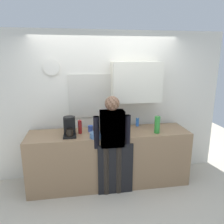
% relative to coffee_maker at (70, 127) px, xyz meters
% --- Properties ---
extents(ground_plane, '(8.00, 8.00, 0.00)m').
position_rel_coffee_maker_xyz_m(ground_plane, '(0.64, -0.20, -1.09)').
color(ground_plane, beige).
extents(kitchen_counter, '(2.68, 0.64, 0.94)m').
position_rel_coffee_maker_xyz_m(kitchen_counter, '(0.64, 0.10, -0.62)').
color(kitchen_counter, '#937251').
rests_on(kitchen_counter, ground_plane).
extents(dishwasher_panel, '(0.56, 0.02, 0.84)m').
position_rel_coffee_maker_xyz_m(dishwasher_panel, '(0.69, -0.23, -0.66)').
color(dishwasher_panel, black).
rests_on(dishwasher_panel, ground_plane).
extents(back_wall_assembly, '(4.28, 0.42, 2.60)m').
position_rel_coffee_maker_xyz_m(back_wall_assembly, '(0.71, 0.50, 0.28)').
color(back_wall_assembly, silver).
rests_on(back_wall_assembly, ground_plane).
extents(coffee_maker, '(0.20, 0.20, 0.33)m').
position_rel_coffee_maker_xyz_m(coffee_maker, '(0.00, 0.00, 0.00)').
color(coffee_maker, black).
rests_on(coffee_maker, kitchen_counter).
extents(bottle_clear_soda, '(0.09, 0.09, 0.28)m').
position_rel_coffee_maker_xyz_m(bottle_clear_soda, '(1.41, -0.07, -0.01)').
color(bottle_clear_soda, '#2D8C33').
rests_on(bottle_clear_soda, kitchen_counter).
extents(bottle_red_vinegar, '(0.06, 0.06, 0.22)m').
position_rel_coffee_maker_xyz_m(bottle_red_vinegar, '(0.16, 0.12, -0.04)').
color(bottle_red_vinegar, maroon).
rests_on(bottle_red_vinegar, kitchen_counter).
extents(bottle_dark_sauce, '(0.06, 0.06, 0.18)m').
position_rel_coffee_maker_xyz_m(bottle_dark_sauce, '(0.53, 0.10, -0.06)').
color(bottle_dark_sauce, black).
rests_on(bottle_dark_sauce, kitchen_counter).
extents(cup_white_mug, '(0.08, 0.08, 0.09)m').
position_rel_coffee_maker_xyz_m(cup_white_mug, '(0.64, 0.21, -0.10)').
color(cup_white_mug, white).
rests_on(cup_white_mug, kitchen_counter).
extents(cup_blue_mug, '(0.08, 0.08, 0.10)m').
position_rel_coffee_maker_xyz_m(cup_blue_mug, '(0.34, 0.18, -0.10)').
color(cup_blue_mug, '#3351B2').
rests_on(cup_blue_mug, kitchen_counter).
extents(mixing_bowl, '(0.22, 0.22, 0.08)m').
position_rel_coffee_maker_xyz_m(mixing_bowl, '(0.41, -0.12, -0.11)').
color(mixing_bowl, '#4C72A5').
rests_on(mixing_bowl, kitchen_counter).
extents(potted_plant, '(0.15, 0.15, 0.23)m').
position_rel_coffee_maker_xyz_m(potted_plant, '(-0.02, 0.21, -0.01)').
color(potted_plant, '#9E5638').
rests_on(potted_plant, kitchen_counter).
extents(dish_soap, '(0.06, 0.06, 0.18)m').
position_rel_coffee_maker_xyz_m(dish_soap, '(1.19, 0.34, -0.07)').
color(dish_soap, blue).
rests_on(dish_soap, kitchen_counter).
extents(person_at_sink, '(0.57, 0.22, 1.60)m').
position_rel_coffee_maker_xyz_m(person_at_sink, '(0.64, -0.20, -0.14)').
color(person_at_sink, '#3F4766').
rests_on(person_at_sink, ground_plane).
extents(person_guest, '(0.57, 0.22, 1.60)m').
position_rel_coffee_maker_xyz_m(person_guest, '(0.64, -0.20, -0.14)').
color(person_guest, brown).
rests_on(person_guest, ground_plane).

